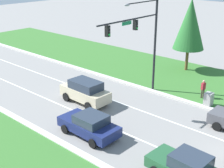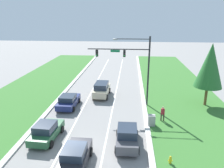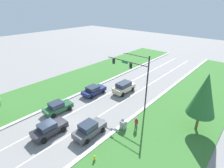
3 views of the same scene
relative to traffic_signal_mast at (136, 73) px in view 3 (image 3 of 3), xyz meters
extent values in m
plane|color=gray|center=(-3.98, -10.89, -5.61)|extent=(160.00, 160.00, 0.00)
cube|color=beige|center=(1.67, -10.89, -5.53)|extent=(0.50, 90.00, 0.15)
cube|color=beige|center=(-9.63, -10.89, -5.53)|extent=(0.50, 90.00, 0.15)
cube|color=#38702D|center=(-14.88, -10.89, -5.57)|extent=(10.00, 90.00, 0.08)
cube|color=white|center=(-5.78, -10.89, -5.61)|extent=(0.14, 81.00, 0.01)
cube|color=white|center=(-2.18, -10.89, -5.61)|extent=(0.14, 81.00, 0.01)
cylinder|color=black|center=(2.01, 0.01, -1.36)|extent=(0.20, 0.20, 8.50)
cylinder|color=black|center=(-1.63, 0.01, 1.36)|extent=(7.26, 0.12, 0.12)
cube|color=#147042|center=(-1.99, 0.01, 1.14)|extent=(1.10, 0.04, 0.28)
cylinder|color=black|center=(0.01, 0.01, 2.55)|extent=(3.99, 0.09, 0.09)
ellipsoid|color=gray|center=(-1.99, 0.01, 2.50)|extent=(0.56, 0.28, 0.20)
cube|color=black|center=(-0.90, 0.01, 0.86)|extent=(0.28, 0.32, 0.80)
sphere|color=#2D2D2D|center=(-0.90, -0.16, 1.09)|extent=(0.16, 0.16, 0.16)
sphere|color=#2D2D2D|center=(-0.90, -0.16, 0.86)|extent=(0.16, 0.16, 0.16)
sphere|color=#23D647|center=(-0.90, -0.16, 0.63)|extent=(0.16, 0.16, 0.16)
cube|color=black|center=(-4.17, 0.01, 0.86)|extent=(0.28, 0.32, 0.80)
sphere|color=#2D2D2D|center=(-4.17, -0.16, 1.09)|extent=(0.16, 0.16, 0.16)
sphere|color=#2D2D2D|center=(-4.17, -0.16, 0.86)|extent=(0.16, 0.16, 0.16)
sphere|color=#23D647|center=(-4.17, -0.16, 0.63)|extent=(0.16, 0.16, 0.16)
cube|color=beige|center=(-4.03, 2.72, -4.79)|extent=(1.97, 4.56, 0.89)
cube|color=#283342|center=(-4.04, 2.61, -3.99)|extent=(1.74, 2.75, 0.71)
cylinder|color=black|center=(-3.09, 4.09, -5.23)|extent=(0.26, 0.76, 0.75)
cylinder|color=black|center=(-4.89, 4.15, -5.23)|extent=(0.26, 0.76, 0.75)
cylinder|color=black|center=(-3.17, 1.30, -5.23)|extent=(0.26, 0.76, 0.75)
cylinder|color=black|center=(-4.98, 1.36, -5.23)|extent=(0.26, 0.76, 0.75)
cube|color=navy|center=(-7.58, -1.34, -4.96)|extent=(1.98, 4.44, 0.67)
cube|color=#283342|center=(-7.59, -1.60, -4.33)|extent=(1.76, 2.01, 0.59)
cylinder|color=black|center=(-6.62, 0.02, -5.29)|extent=(0.25, 0.64, 0.64)
cylinder|color=black|center=(-8.51, 0.04, -5.29)|extent=(0.25, 0.64, 0.64)
cylinder|color=black|center=(-6.65, -2.72, -5.29)|extent=(0.25, 0.64, 0.64)
cylinder|color=black|center=(-8.54, -2.70, -5.29)|extent=(0.25, 0.64, 0.64)
cube|color=#4C4C51|center=(-0.28, -8.96, -4.90)|extent=(1.85, 4.30, 0.78)
cube|color=#283342|center=(-0.27, -9.21, -4.16)|extent=(1.64, 1.95, 0.71)
cylinder|color=black|center=(0.58, -7.62, -5.29)|extent=(0.25, 0.65, 0.64)
cylinder|color=black|center=(-1.17, -7.64, -5.29)|extent=(0.25, 0.65, 0.64)
cylinder|color=black|center=(0.62, -10.27, -5.29)|extent=(0.25, 0.65, 0.64)
cylinder|color=black|center=(-1.13, -10.29, -5.29)|extent=(0.25, 0.65, 0.64)
cube|color=#28282D|center=(-4.02, -12.14, -4.86)|extent=(1.80, 4.30, 0.75)
cube|color=#283342|center=(-4.03, -12.40, -4.18)|extent=(1.60, 1.94, 0.61)
cylinder|color=black|center=(-3.15, -10.83, -5.24)|extent=(0.25, 0.75, 0.74)
cylinder|color=black|center=(-4.87, -10.81, -5.24)|extent=(0.25, 0.75, 0.74)
cylinder|color=black|center=(-3.18, -13.48, -5.24)|extent=(0.25, 0.75, 0.74)
cylinder|color=black|center=(-4.90, -13.46, -5.24)|extent=(0.25, 0.75, 0.74)
cube|color=#235633|center=(-7.52, -8.68, -4.94)|extent=(2.06, 4.29, 0.66)
cube|color=#283342|center=(-7.54, -8.93, -4.28)|extent=(1.75, 1.98, 0.67)
cylinder|color=black|center=(-6.55, -7.43, -5.27)|extent=(0.28, 0.69, 0.68)
cylinder|color=black|center=(-8.35, -7.33, -5.27)|extent=(0.28, 0.69, 0.68)
cylinder|color=black|center=(-6.70, -10.03, -5.27)|extent=(0.28, 0.69, 0.68)
cylinder|color=black|center=(-8.49, -9.93, -5.27)|extent=(0.28, 0.69, 0.68)
cube|color=#9E9E99|center=(2.12, -5.40, -5.01)|extent=(0.70, 0.60, 1.20)
cylinder|color=#42382D|center=(3.23, -4.25, -5.19)|extent=(0.14, 0.14, 0.84)
cylinder|color=#42382D|center=(3.48, -4.31, -5.19)|extent=(0.14, 0.14, 0.84)
cube|color=maroon|center=(3.35, -4.28, -4.47)|extent=(0.42, 0.30, 0.60)
sphere|color=tan|center=(3.35, -4.28, -4.03)|extent=(0.22, 0.22, 0.22)
cylinder|color=gold|center=(3.02, -11.32, -5.33)|extent=(0.20, 0.20, 0.55)
sphere|color=gold|center=(3.02, -11.32, -5.00)|extent=(0.18, 0.18, 0.18)
cylinder|color=gold|center=(2.90, -11.32, -5.31)|extent=(0.10, 0.09, 0.09)
cylinder|color=gold|center=(3.14, -11.32, -5.31)|extent=(0.10, 0.09, 0.09)
cylinder|color=brown|center=(9.24, 0.59, -4.38)|extent=(0.32, 0.32, 2.46)
cone|color=#28662D|center=(9.24, 0.59, -0.51)|extent=(3.30, 3.30, 5.28)
camera|label=1|loc=(-20.52, -14.99, 5.37)|focal=50.00mm
camera|label=2|loc=(-0.16, -25.57, 5.14)|focal=35.00mm
camera|label=3|loc=(12.91, -19.92, 9.18)|focal=28.00mm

